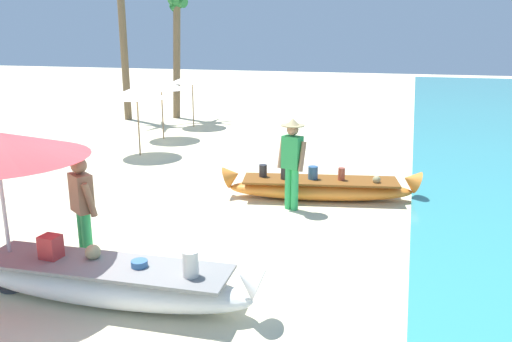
# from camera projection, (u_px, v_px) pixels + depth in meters

# --- Properties ---
(ground_plane) EXTENTS (80.00, 80.00, 0.00)m
(ground_plane) POSITION_uv_depth(u_px,v_px,m) (125.00, 264.00, 7.54)
(ground_plane) COLOR beige
(boat_white_foreground) EXTENTS (4.14, 0.95, 0.84)m
(boat_white_foreground) POSITION_uv_depth(u_px,v_px,m) (105.00, 281.00, 6.39)
(boat_white_foreground) COLOR white
(boat_white_foreground) RESTS_ON ground
(boat_orange_midground) EXTENTS (4.02, 1.47, 0.71)m
(boat_orange_midground) POSITION_uv_depth(u_px,v_px,m) (320.00, 188.00, 10.46)
(boat_orange_midground) COLOR orange
(boat_orange_midground) RESTS_ON ground
(person_vendor_hatted) EXTENTS (0.59, 0.44, 1.76)m
(person_vendor_hatted) POSITION_uv_depth(u_px,v_px,m) (292.00, 158.00, 9.66)
(person_vendor_hatted) COLOR green
(person_vendor_hatted) RESTS_ON ground
(person_tourist_customer) EXTENTS (0.56, 0.46, 1.64)m
(person_tourist_customer) POSITION_uv_depth(u_px,v_px,m) (83.00, 207.00, 7.18)
(person_tourist_customer) COLOR green
(person_tourist_customer) RESTS_ON ground
(parasol_row_0) EXTENTS (1.60, 1.60, 1.91)m
(parasol_row_0) POSITION_uv_depth(u_px,v_px,m) (137.00, 92.00, 13.90)
(parasol_row_0) COLOR #8E6B47
(parasol_row_0) RESTS_ON ground
(parasol_row_1) EXTENTS (1.60, 1.60, 1.91)m
(parasol_row_1) POSITION_uv_depth(u_px,v_px,m) (161.00, 84.00, 16.13)
(parasol_row_1) COLOR #8E6B47
(parasol_row_1) RESTS_ON ground
(parasol_row_2) EXTENTS (1.60, 1.60, 1.91)m
(parasol_row_2) POSITION_uv_depth(u_px,v_px,m) (192.00, 78.00, 18.37)
(parasol_row_2) COLOR #8E6B47
(parasol_row_2) RESTS_ON ground
(palm_tree_leaning_seaward) EXTENTS (2.69, 2.49, 5.28)m
(palm_tree_leaning_seaward) POSITION_uv_depth(u_px,v_px,m) (176.00, 7.00, 19.62)
(palm_tree_leaning_seaward) COLOR brown
(palm_tree_leaning_seaward) RESTS_ON ground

